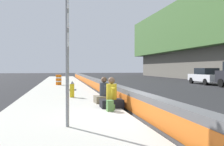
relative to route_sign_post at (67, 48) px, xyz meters
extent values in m
plane|color=#232326|center=(1.37, -2.56, -2.23)|extent=(160.00, 160.00, 0.00)
cube|color=#B5B2A8|center=(1.37, 0.09, -2.16)|extent=(80.00, 4.40, 0.14)
cube|color=#545456|center=(1.37, -2.56, -1.81)|extent=(76.00, 0.44, 0.85)
cube|color=orange|center=(1.37, -2.33, -1.85)|extent=(74.48, 0.01, 0.54)
cylinder|color=gray|center=(0.00, 0.01, -0.29)|extent=(0.09, 0.09, 3.60)
cube|color=white|center=(0.00, -0.01, 1.21)|extent=(0.44, 0.02, 0.36)
cube|color=#1956AD|center=(0.00, -0.03, 1.21)|extent=(0.30, 0.01, 0.10)
cube|color=white|center=(0.00, -0.01, 0.71)|extent=(0.44, 0.02, 0.36)
cube|color=#1956AD|center=(0.00, -0.03, 0.71)|extent=(0.30, 0.01, 0.10)
cube|color=white|center=(0.00, -0.01, 0.21)|extent=(0.44, 0.02, 0.36)
cube|color=black|center=(0.00, -0.03, 0.21)|extent=(0.30, 0.01, 0.10)
cylinder|color=gold|center=(6.77, -0.41, -1.73)|extent=(0.24, 0.24, 0.72)
cone|color=gray|center=(6.77, -0.41, -1.29)|extent=(0.26, 0.26, 0.16)
cylinder|color=gray|center=(6.77, -0.58, -1.70)|extent=(0.10, 0.12, 0.10)
cylinder|color=gray|center=(6.77, -0.24, -1.70)|extent=(0.10, 0.12, 0.10)
cube|color=black|center=(2.96, -1.80, -1.93)|extent=(0.74, 0.87, 0.32)
cylinder|color=gold|center=(2.96, -1.80, -1.46)|extent=(0.41, 0.41, 0.61)
sphere|color=brown|center=(2.96, -1.80, -1.02)|extent=(0.27, 0.27, 0.27)
cylinder|color=gold|center=(3.19, -1.79, -1.52)|extent=(0.31, 0.15, 0.54)
cylinder|color=gold|center=(2.73, -1.80, -1.52)|extent=(0.31, 0.15, 0.54)
cube|color=#706651|center=(4.36, -1.73, -1.94)|extent=(0.77, 0.89, 0.31)
cylinder|color=#333842|center=(4.36, -1.73, -1.48)|extent=(0.40, 0.40, 0.59)
sphere|color=brown|center=(4.36, -1.73, -1.05)|extent=(0.26, 0.26, 0.26)
cylinder|color=#333842|center=(4.58, -1.72, -1.54)|extent=(0.31, 0.16, 0.52)
cylinder|color=#333842|center=(4.14, -1.75, -1.54)|extent=(0.31, 0.16, 0.52)
cube|color=#4C7A3D|center=(2.14, -1.57, -1.89)|extent=(0.32, 0.22, 0.40)
cube|color=#4C7A3D|center=(2.14, -1.71, -1.95)|extent=(0.22, 0.06, 0.20)
cylinder|color=orange|center=(16.97, 0.38, -1.62)|extent=(0.52, 0.52, 0.95)
cylinder|color=white|center=(16.97, 0.38, -1.43)|extent=(0.54, 0.54, 0.10)
cylinder|color=white|center=(16.97, 0.38, -1.76)|extent=(0.54, 0.54, 0.10)
cylinder|color=black|center=(12.98, -13.73, -1.85)|extent=(0.76, 0.23, 0.76)
cube|color=silver|center=(17.02, -14.74, -1.54)|extent=(4.55, 1.94, 0.72)
cube|color=black|center=(16.92, -14.74, -0.85)|extent=(2.25, 1.69, 0.66)
cylinder|color=black|center=(18.48, -13.92, -1.90)|extent=(0.67, 0.24, 0.66)
cylinder|color=black|center=(18.43, -15.65, -1.90)|extent=(0.67, 0.24, 0.66)
cylinder|color=black|center=(15.60, -13.83, -1.90)|extent=(0.67, 0.24, 0.66)
cylinder|color=black|center=(15.55, -15.56, -1.90)|extent=(0.67, 0.24, 0.66)
camera|label=1|loc=(-6.76, 0.17, -0.53)|focal=40.20mm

